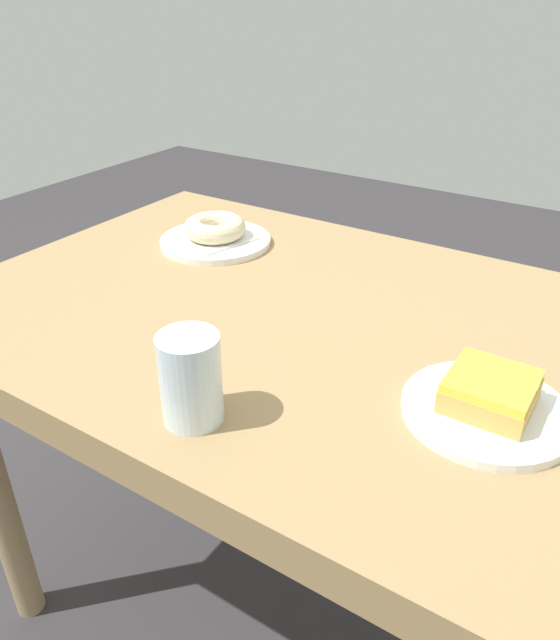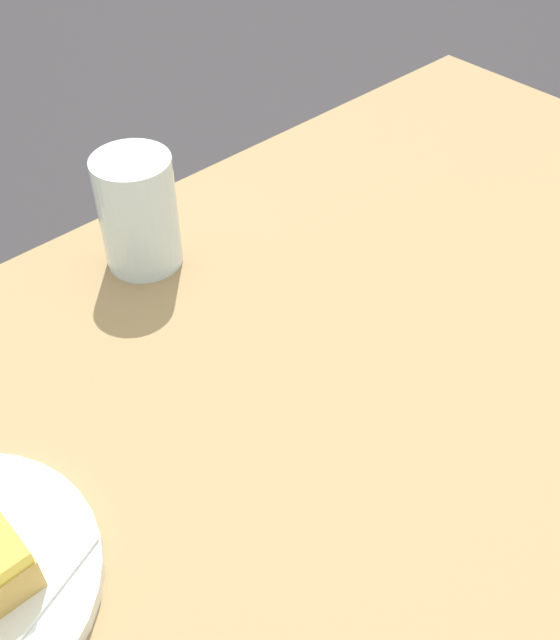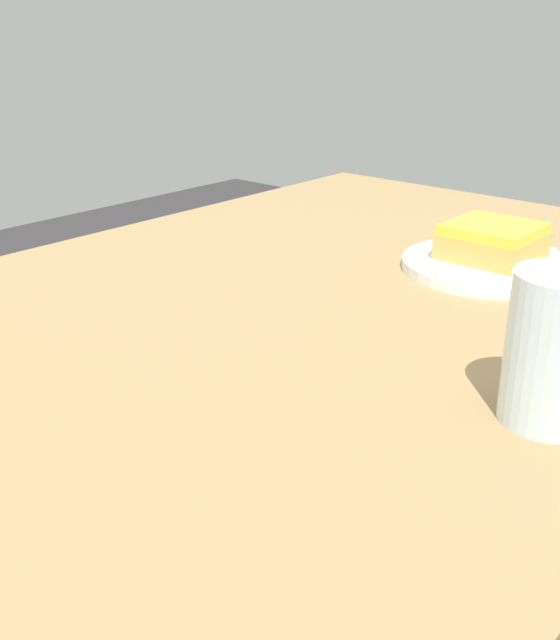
% 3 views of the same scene
% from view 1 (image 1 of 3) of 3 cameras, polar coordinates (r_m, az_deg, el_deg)
% --- Properties ---
extents(ground_plane, '(6.00, 6.00, 0.00)m').
position_cam_1_polar(ground_plane, '(1.41, 3.50, -26.93)').
color(ground_plane, '#333033').
extents(table, '(1.21, 0.74, 0.73)m').
position_cam_1_polar(table, '(0.94, 4.68, -4.54)').
color(table, '#987A4F').
rests_on(table, ground_plane).
extents(plate_glazed_square, '(0.20, 0.20, 0.01)m').
position_cam_1_polar(plate_glazed_square, '(0.75, 18.80, -8.09)').
color(plate_glazed_square, white).
rests_on(plate_glazed_square, table).
extents(napkin_glazed_square, '(0.17, 0.17, 0.00)m').
position_cam_1_polar(napkin_glazed_square, '(0.75, 18.89, -7.63)').
color(napkin_glazed_square, white).
rests_on(napkin_glazed_square, plate_glazed_square).
extents(donut_glazed_square, '(0.09, 0.09, 0.04)m').
position_cam_1_polar(donut_glazed_square, '(0.73, 19.15, -6.33)').
color(donut_glazed_square, tan).
rests_on(donut_glazed_square, napkin_glazed_square).
extents(plate_sugar_ring, '(0.21, 0.21, 0.01)m').
position_cam_1_polar(plate_sugar_ring, '(1.17, -6.07, 7.39)').
color(plate_sugar_ring, white).
rests_on(plate_sugar_ring, table).
extents(napkin_sugar_ring, '(0.15, 0.15, 0.00)m').
position_cam_1_polar(napkin_sugar_ring, '(1.17, -6.09, 7.73)').
color(napkin_sugar_ring, white).
rests_on(napkin_sugar_ring, plate_sugar_ring).
extents(donut_sugar_ring, '(0.12, 0.12, 0.04)m').
position_cam_1_polar(donut_sugar_ring, '(1.16, -6.14, 8.64)').
color(donut_sugar_ring, beige).
rests_on(donut_sugar_ring, napkin_sugar_ring).
extents(water_glass, '(0.07, 0.07, 0.11)m').
position_cam_1_polar(water_glass, '(0.69, -8.40, -5.47)').
color(water_glass, silver).
rests_on(water_glass, table).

